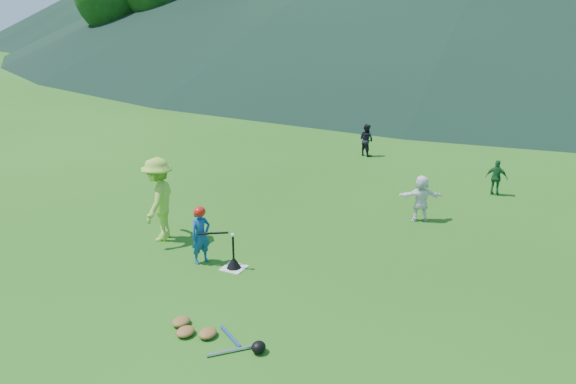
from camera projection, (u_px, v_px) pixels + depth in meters
The scene contains 12 objects.
ground at pixel (234, 268), 11.42m from camera, with size 120.00×120.00×0.00m, color #255313.
home_plate at pixel (234, 268), 11.42m from camera, with size 0.45×0.45×0.02m, color silver.
baseball at pixel (233, 235), 11.19m from camera, with size 0.08×0.08×0.08m, color white.
batter_child at pixel (201, 235), 11.52m from camera, with size 0.44×0.29×1.20m, color #14488B.
adult_coach at pixel (159, 199), 12.59m from camera, with size 1.24×0.71×1.91m, color #9ACF3C.
fielder_b at pixel (366, 140), 19.92m from camera, with size 0.56×0.43×1.14m, color black.
fielder_c at pixel (496, 178), 15.73m from camera, with size 0.59×0.25×1.01m, color #1A592A.
fielder_d at pixel (421, 198), 13.82m from camera, with size 1.08×0.35×1.17m, color white.
batting_tee at pixel (234, 263), 11.38m from camera, with size 0.30×0.30×0.68m.
batter_gear at pixel (201, 213), 11.36m from camera, with size 0.70×0.34×0.56m.
equipment_pile at pixel (207, 333), 9.03m from camera, with size 1.80×0.83×0.19m.
outfield_fence at pixel (468, 80), 35.06m from camera, with size 70.07×0.08×1.33m.
Camera 1 is at (5.56, -8.81, 5.06)m, focal length 35.00 mm.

